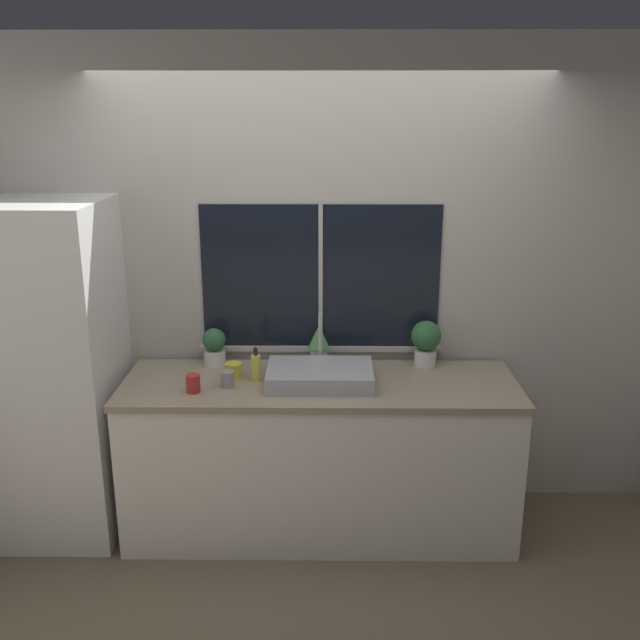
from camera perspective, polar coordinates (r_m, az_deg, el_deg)
The scene contains 14 objects.
ground_plane at distance 4.00m, azimuth -0.07°, elevation -18.70°, with size 14.00×14.00×0.00m, color brown.
wall_back at distance 4.11m, azimuth 0.06°, elevation 3.11°, with size 8.00×0.09×2.70m.
wall_left at distance 5.28m, azimuth -22.57°, elevation 4.89°, with size 0.06×7.00×2.70m.
wall_right at distance 5.25m, azimuth 23.01°, elevation 4.78°, with size 0.06×7.00×2.70m.
counter at distance 4.05m, azimuth -0.01°, elevation -10.80°, with size 2.14×0.69×0.89m.
refrigerator at distance 4.16m, azimuth -20.25°, elevation -3.88°, with size 0.63×0.73×1.86m.
sink at distance 3.84m, azimuth 0.01°, elevation -4.41°, with size 0.57×0.43×0.32m.
potted_plant_left at distance 4.13m, azimuth -8.45°, elevation -2.07°, with size 0.13×0.13×0.22m.
potted_plant_center at distance 4.07m, azimuth -0.09°, elevation -1.88°, with size 0.12×0.12×0.24m.
potted_plant_right at distance 4.10m, azimuth 8.47°, elevation -1.64°, with size 0.17×0.17×0.26m.
soap_bottle at distance 3.88m, azimuth -5.15°, elevation -3.75°, with size 0.05×0.05×0.19m.
mug_grey at distance 3.82m, azimuth -7.40°, elevation -4.71°, with size 0.07×0.07×0.09m.
mug_yellow at distance 3.94m, azimuth -6.93°, elevation -4.03°, with size 0.09×0.09×0.08m.
mug_red at distance 3.78m, azimuth -10.12°, elevation -5.01°, with size 0.07×0.07×0.10m.
Camera 1 is at (0.04, -3.26, 2.33)m, focal length 40.00 mm.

